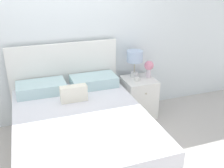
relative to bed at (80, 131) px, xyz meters
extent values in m
plane|color=#BCB7B2|center=(0.00, 0.89, -0.31)|extent=(12.00, 12.00, 0.00)
cube|color=white|center=(0.00, 0.96, 0.99)|extent=(8.00, 0.06, 2.60)
cube|color=beige|center=(0.00, -0.07, -0.13)|extent=(1.46, 1.93, 0.35)
cube|color=white|center=(0.00, -0.07, 0.15)|extent=(1.43, 1.89, 0.22)
cube|color=white|center=(0.00, 0.87, 0.26)|extent=(1.49, 0.05, 1.14)
cube|color=silver|center=(-0.35, 0.64, 0.33)|extent=(0.61, 0.36, 0.14)
cube|color=silver|center=(0.35, 0.64, 0.33)|extent=(0.61, 0.36, 0.14)
cube|color=white|center=(0.00, 0.28, 0.36)|extent=(0.32, 0.11, 0.19)
cube|color=white|center=(1.03, 0.64, -0.02)|extent=(0.45, 0.46, 0.58)
sphere|color=#B2AD93|center=(1.03, 0.40, 0.14)|extent=(0.02, 0.02, 0.02)
cylinder|color=white|center=(1.00, 0.74, 0.31)|extent=(0.10, 0.10, 0.08)
cylinder|color=#B7B29E|center=(1.00, 0.74, 0.43)|extent=(0.02, 0.02, 0.16)
cylinder|color=#A8BCDB|center=(1.00, 0.74, 0.59)|extent=(0.23, 0.23, 0.16)
cylinder|color=silver|center=(1.20, 0.67, 0.33)|extent=(0.07, 0.07, 0.13)
sphere|color=pink|center=(1.20, 0.67, 0.45)|extent=(0.14, 0.14, 0.14)
sphere|color=#609356|center=(1.23, 0.67, 0.41)|extent=(0.06, 0.06, 0.06)
cube|color=white|center=(0.97, 0.59, 0.30)|extent=(0.07, 0.05, 0.06)
cylinder|color=white|center=(0.97, 0.57, 0.30)|extent=(0.05, 0.00, 0.05)
camera|label=1|loc=(-0.50, -2.56, 1.70)|focal=42.00mm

